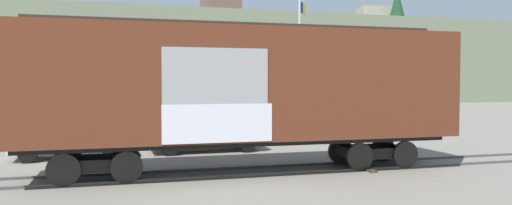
{
  "coord_description": "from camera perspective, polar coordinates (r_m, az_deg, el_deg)",
  "views": [
    {
      "loc": [
        -4.54,
        -15.07,
        2.87
      ],
      "look_at": [
        0.73,
        2.28,
        2.15
      ],
      "focal_mm": 34.38,
      "sensor_mm": 36.0,
      "label": 1
    }
  ],
  "objects": [
    {
      "name": "ground_plane",
      "position": [
        16.0,
        -0.13,
        -8.07
      ],
      "size": [
        260.0,
        260.0,
        0.0
      ],
      "primitive_type": "plane",
      "color": "slate"
    },
    {
      "name": "freight_car",
      "position": [
        15.64,
        -1.29,
        1.85
      ],
      "size": [
        13.86,
        3.27,
        4.79
      ],
      "color": "#5B2B19",
      "rests_on": "ground_plane"
    },
    {
      "name": "track",
      "position": [
        15.63,
        -5.94,
        -8.18
      ],
      "size": [
        60.02,
        2.93,
        0.08
      ],
      "color": "#4C4742",
      "rests_on": "ground_plane"
    },
    {
      "name": "hillside",
      "position": [
        81.35,
        -13.73,
        4.53
      ],
      "size": [
        158.37,
        41.86,
        17.23
      ],
      "color": "slate",
      "rests_on": "ground_plane"
    },
    {
      "name": "parked_car_silver",
      "position": [
        20.75,
        -6.07,
        -3.39
      ],
      "size": [
        4.71,
        2.02,
        1.65
      ],
      "color": "#B7BABF",
      "rests_on": "ground_plane"
    },
    {
      "name": "parked_car_white",
      "position": [
        20.1,
        -20.77,
        -3.78
      ],
      "size": [
        4.29,
        1.93,
        1.6
      ],
      "color": "silver",
      "rests_on": "ground_plane"
    },
    {
      "name": "flagpole",
      "position": [
        29.57,
        5.19,
        6.27
      ],
      "size": [
        0.91,
        1.12,
        8.0
      ],
      "color": "silver",
      "rests_on": "ground_plane"
    }
  ]
}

